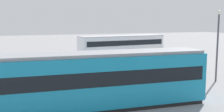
% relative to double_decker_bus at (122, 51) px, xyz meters
% --- Properties ---
extents(ground_plane, '(160.00, 160.00, 0.00)m').
position_rel_double_decker_bus_xyz_m(ground_plane, '(2.29, 3.50, -1.95)').
color(ground_plane, gray).
extents(double_decker_bus, '(11.06, 3.60, 3.80)m').
position_rel_double_decker_bus_xyz_m(double_decker_bus, '(0.00, 0.00, 0.00)').
color(double_decker_bus, white).
rests_on(double_decker_bus, ground).
extents(tram_yellow, '(15.49, 3.46, 3.62)m').
position_rel_double_decker_bus_xyz_m(tram_yellow, '(8.05, 13.78, -0.07)').
color(tram_yellow, teal).
rests_on(tram_yellow, ground).
extents(pedestrian_near_railing, '(0.33, 0.36, 1.70)m').
position_rel_double_decker_bus_xyz_m(pedestrian_near_railing, '(4.39, 8.31, -0.97)').
color(pedestrian_near_railing, '#33384C').
rests_on(pedestrian_near_railing, ground).
extents(pedestrian_crossing, '(0.33, 0.36, 1.73)m').
position_rel_double_decker_bus_xyz_m(pedestrian_crossing, '(2.94, 10.76, -0.94)').
color(pedestrian_crossing, black).
rests_on(pedestrian_crossing, ground).
extents(pedestrian_railing, '(9.56, 0.08, 1.08)m').
position_rel_double_decker_bus_xyz_m(pedestrian_railing, '(4.54, 7.55, -1.20)').
color(pedestrian_railing, gray).
rests_on(pedestrian_railing, ground).
extents(info_sign, '(1.29, 0.12, 2.20)m').
position_rel_double_decker_bus_xyz_m(info_sign, '(7.70, 7.73, -0.40)').
color(info_sign, slate).
rests_on(info_sign, ground).
extents(street_lamp, '(0.36, 0.36, 6.48)m').
position_rel_double_decker_bus_xyz_m(street_lamp, '(-5.02, 10.44, 1.87)').
color(street_lamp, '#4C4C51').
rests_on(street_lamp, ground).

